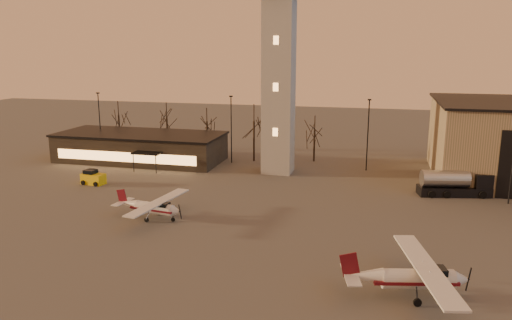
% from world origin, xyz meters
% --- Properties ---
extents(ground, '(220.00, 220.00, 0.00)m').
position_xyz_m(ground, '(0.00, 0.00, 0.00)').
color(ground, '#44423F').
rests_on(ground, ground).
extents(control_tower, '(6.80, 6.80, 32.60)m').
position_xyz_m(control_tower, '(0.00, 30.00, 16.33)').
color(control_tower, '#A19D98').
rests_on(control_tower, ground).
extents(terminal, '(25.40, 12.20, 4.30)m').
position_xyz_m(terminal, '(-21.99, 31.98, 2.16)').
color(terminal, black).
rests_on(terminal, ground).
extents(light_poles, '(58.50, 12.25, 10.14)m').
position_xyz_m(light_poles, '(0.50, 31.00, 5.41)').
color(light_poles, black).
rests_on(light_poles, ground).
extents(tree_row, '(37.20, 9.20, 8.80)m').
position_xyz_m(tree_row, '(-13.70, 39.16, 5.94)').
color(tree_row, black).
rests_on(tree_row, ground).
extents(cessna_front, '(9.53, 11.96, 3.30)m').
position_xyz_m(cessna_front, '(16.86, -2.82, 1.13)').
color(cessna_front, beige).
rests_on(cessna_front, ground).
extents(cessna_rear, '(8.00, 10.08, 2.77)m').
position_xyz_m(cessna_rear, '(-8.03, 7.64, 0.95)').
color(cessna_rear, silver).
rests_on(cessna_rear, ground).
extents(fuel_truck, '(8.54, 4.06, 3.05)m').
position_xyz_m(fuel_truck, '(22.44, 23.99, 1.21)').
color(fuel_truck, black).
rests_on(fuel_truck, ground).
extents(service_cart, '(3.12, 2.20, 1.86)m').
position_xyz_m(service_cart, '(-21.66, 18.01, 0.71)').
color(service_cart, gold).
rests_on(service_cart, ground).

